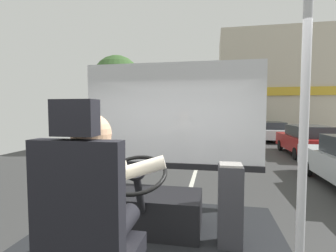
{
  "coord_description": "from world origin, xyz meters",
  "views": [
    {
      "loc": [
        0.58,
        -1.75,
        2.05
      ],
      "look_at": [
        0.12,
        0.71,
        1.89
      ],
      "focal_mm": 26.23,
      "sensor_mm": 36.0,
      "label": 1
    }
  ],
  "objects_px": {
    "fare_box": "(230,205)",
    "parked_car_charcoal": "(263,126)",
    "handrail_pole": "(303,147)",
    "steering_console": "(149,209)",
    "parked_car_red": "(307,140)",
    "driver_seat": "(88,240)",
    "bus_driver": "(96,197)",
    "parked_car_white": "(269,131)"
  },
  "relations": [
    {
      "from": "bus_driver",
      "to": "parked_car_charcoal",
      "type": "xyz_separation_m",
      "value": [
        4.88,
        21.2,
        -0.88
      ]
    },
    {
      "from": "driver_seat",
      "to": "bus_driver",
      "type": "height_order",
      "value": "driver_seat"
    },
    {
      "from": "handrail_pole",
      "to": "parked_car_white",
      "type": "distance_m",
      "value": 16.49
    },
    {
      "from": "steering_console",
      "to": "parked_car_charcoal",
      "type": "bearing_deg",
      "value": 76.3
    },
    {
      "from": "steering_console",
      "to": "parked_car_red",
      "type": "height_order",
      "value": "steering_console"
    },
    {
      "from": "handrail_pole",
      "to": "parked_car_red",
      "type": "bearing_deg",
      "value": 70.75
    },
    {
      "from": "handrail_pole",
      "to": "parked_car_red",
      "type": "relative_size",
      "value": 0.57
    },
    {
      "from": "parked_car_white",
      "to": "parked_car_charcoal",
      "type": "relative_size",
      "value": 1.01
    },
    {
      "from": "driver_seat",
      "to": "parked_car_red",
      "type": "height_order",
      "value": "driver_seat"
    },
    {
      "from": "parked_car_red",
      "to": "parked_car_white",
      "type": "height_order",
      "value": "parked_car_red"
    },
    {
      "from": "parked_car_charcoal",
      "to": "bus_driver",
      "type": "bearing_deg",
      "value": -102.96
    },
    {
      "from": "handrail_pole",
      "to": "steering_console",
      "type": "bearing_deg",
      "value": 134.24
    },
    {
      "from": "driver_seat",
      "to": "handrail_pole",
      "type": "distance_m",
      "value": 1.24
    },
    {
      "from": "steering_console",
      "to": "parked_car_charcoal",
      "type": "relative_size",
      "value": 0.28
    },
    {
      "from": "parked_car_red",
      "to": "parked_car_white",
      "type": "distance_m",
      "value": 5.49
    },
    {
      "from": "bus_driver",
      "to": "parked_car_charcoal",
      "type": "relative_size",
      "value": 0.2
    },
    {
      "from": "handrail_pole",
      "to": "parked_car_charcoal",
      "type": "distance_m",
      "value": 21.53
    },
    {
      "from": "driver_seat",
      "to": "parked_car_red",
      "type": "xyz_separation_m",
      "value": [
        4.84,
        10.79,
        -0.64
      ]
    },
    {
      "from": "steering_console",
      "to": "handrail_pole",
      "type": "xyz_separation_m",
      "value": [
        1.12,
        -1.15,
        0.88
      ]
    },
    {
      "from": "bus_driver",
      "to": "fare_box",
      "type": "xyz_separation_m",
      "value": [
        0.83,
        1.03,
        -0.39
      ]
    },
    {
      "from": "driver_seat",
      "to": "fare_box",
      "type": "xyz_separation_m",
      "value": [
        0.83,
        1.13,
        -0.19
      ]
    },
    {
      "from": "handrail_pole",
      "to": "driver_seat",
      "type": "bearing_deg",
      "value": -173.15
    },
    {
      "from": "parked_car_red",
      "to": "driver_seat",
      "type": "bearing_deg",
      "value": -114.16
    },
    {
      "from": "steering_console",
      "to": "bus_driver",
      "type": "bearing_deg",
      "value": -90.0
    },
    {
      "from": "bus_driver",
      "to": "parked_car_red",
      "type": "bearing_deg",
      "value": 65.64
    },
    {
      "from": "parked_car_white",
      "to": "parked_car_charcoal",
      "type": "distance_m",
      "value": 5.07
    },
    {
      "from": "fare_box",
      "to": "handrail_pole",
      "type": "bearing_deg",
      "value": -73.97
    },
    {
      "from": "bus_driver",
      "to": "parked_car_charcoal",
      "type": "height_order",
      "value": "bus_driver"
    },
    {
      "from": "fare_box",
      "to": "parked_car_charcoal",
      "type": "bearing_deg",
      "value": 78.65
    },
    {
      "from": "driver_seat",
      "to": "parked_car_red",
      "type": "relative_size",
      "value": 0.34
    },
    {
      "from": "fare_box",
      "to": "parked_car_charcoal",
      "type": "distance_m",
      "value": 20.58
    },
    {
      "from": "handrail_pole",
      "to": "fare_box",
      "type": "height_order",
      "value": "handrail_pole"
    },
    {
      "from": "driver_seat",
      "to": "parked_car_white",
      "type": "relative_size",
      "value": 0.34
    },
    {
      "from": "parked_car_red",
      "to": "bus_driver",
      "type": "bearing_deg",
      "value": -114.36
    },
    {
      "from": "bus_driver",
      "to": "handrail_pole",
      "type": "height_order",
      "value": "handrail_pole"
    },
    {
      "from": "bus_driver",
      "to": "steering_console",
      "type": "height_order",
      "value": "bus_driver"
    },
    {
      "from": "driver_seat",
      "to": "bus_driver",
      "type": "bearing_deg",
      "value": 90.0
    },
    {
      "from": "parked_car_red",
      "to": "parked_car_charcoal",
      "type": "xyz_separation_m",
      "value": [
        0.04,
        10.51,
        -0.04
      ]
    },
    {
      "from": "fare_box",
      "to": "parked_car_white",
      "type": "bearing_deg",
      "value": 76.86
    },
    {
      "from": "parked_car_charcoal",
      "to": "handrail_pole",
      "type": "bearing_deg",
      "value": -100.08
    },
    {
      "from": "parked_car_white",
      "to": "parked_car_charcoal",
      "type": "height_order",
      "value": "parked_car_charcoal"
    },
    {
      "from": "driver_seat",
      "to": "steering_console",
      "type": "height_order",
      "value": "driver_seat"
    }
  ]
}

